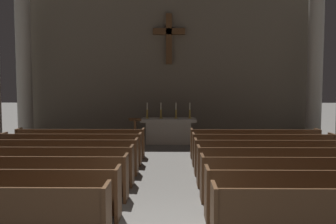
{
  "coord_description": "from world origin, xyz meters",
  "views": [
    {
      "loc": [
        0.19,
        -5.24,
        2.41
      ],
      "look_at": [
        0.0,
        8.06,
        1.36
      ],
      "focal_mm": 39.24,
      "sensor_mm": 36.0,
      "label": 1
    }
  ],
  "objects": [
    {
      "name": "pew_right_row_5",
      "position": [
        2.8,
        4.31,
        0.48
      ],
      "size": [
        4.1,
        0.5,
        0.95
      ],
      "color": "brown",
      "rests_on": "ground"
    },
    {
      "name": "pew_right_row_7",
      "position": [
        2.8,
        6.48,
        0.48
      ],
      "size": [
        4.1,
        0.5,
        0.95
      ],
      "color": "brown",
      "rests_on": "ground"
    },
    {
      "name": "pew_right_row_4",
      "position": [
        2.8,
        3.22,
        0.48
      ],
      "size": [
        4.1,
        0.5,
        0.95
      ],
      "color": "brown",
      "rests_on": "ground"
    },
    {
      "name": "pew_right_row_6",
      "position": [
        2.8,
        5.39,
        0.48
      ],
      "size": [
        4.1,
        0.5,
        0.95
      ],
      "color": "brown",
      "rests_on": "ground"
    },
    {
      "name": "altar",
      "position": [
        0.0,
        9.32,
        0.53
      ],
      "size": [
        2.2,
        0.9,
        1.01
      ],
      "color": "#BCB7AD",
      "rests_on": "ground"
    },
    {
      "name": "candlestick_outer_left",
      "position": [
        -0.85,
        9.32,
        1.21
      ],
      "size": [
        0.16,
        0.16,
        0.63
      ],
      "color": "#B79338",
      "rests_on": "altar"
    },
    {
      "name": "candlestick_inner_right",
      "position": [
        0.3,
        9.32,
        1.21
      ],
      "size": [
        0.16,
        0.16,
        0.63
      ],
      "color": "#B79338",
      "rests_on": "altar"
    },
    {
      "name": "pew_left_row_2",
      "position": [
        -2.8,
        1.05,
        0.48
      ],
      "size": [
        4.1,
        0.5,
        0.95
      ],
      "color": "brown",
      "rests_on": "ground"
    },
    {
      "name": "pew_left_row_4",
      "position": [
        -2.8,
        3.22,
        0.48
      ],
      "size": [
        4.1,
        0.5,
        0.95
      ],
      "color": "brown",
      "rests_on": "ground"
    },
    {
      "name": "pew_left_row_3",
      "position": [
        -2.8,
        2.13,
        0.48
      ],
      "size": [
        4.1,
        0.5,
        0.95
      ],
      "color": "brown",
      "rests_on": "ground"
    },
    {
      "name": "column_left_fourth",
      "position": [
        -5.97,
        9.88,
        3.47
      ],
      "size": [
        0.92,
        0.92,
        7.12
      ],
      "color": "#ADA89E",
      "rests_on": "ground"
    },
    {
      "name": "apse_with_cross",
      "position": [
        0.0,
        11.29,
        3.95
      ],
      "size": [
        12.91,
        0.51,
        7.88
      ],
      "color": "#706656",
      "rests_on": "ground"
    },
    {
      "name": "pew_left_row_6",
      "position": [
        -2.8,
        5.39,
        0.48
      ],
      "size": [
        4.1,
        0.5,
        0.95
      ],
      "color": "brown",
      "rests_on": "ground"
    },
    {
      "name": "pew_left_row_7",
      "position": [
        -2.8,
        6.48,
        0.48
      ],
      "size": [
        4.1,
        0.5,
        0.95
      ],
      "color": "brown",
      "rests_on": "ground"
    },
    {
      "name": "column_right_fourth",
      "position": [
        5.97,
        9.88,
        3.47
      ],
      "size": [
        0.92,
        0.92,
        7.12
      ],
      "color": "#ADA89E",
      "rests_on": "ground"
    },
    {
      "name": "pew_right_row_2",
      "position": [
        2.8,
        1.05,
        0.48
      ],
      "size": [
        4.1,
        0.5,
        0.95
      ],
      "color": "brown",
      "rests_on": "ground"
    },
    {
      "name": "pew_right_row_3",
      "position": [
        2.8,
        2.13,
        0.48
      ],
      "size": [
        4.1,
        0.5,
        0.95
      ],
      "color": "brown",
      "rests_on": "ground"
    },
    {
      "name": "candlestick_outer_right",
      "position": [
        0.85,
        9.32,
        1.21
      ],
      "size": [
        0.16,
        0.16,
        0.63
      ],
      "color": "#B79338",
      "rests_on": "altar"
    },
    {
      "name": "lectern",
      "position": [
        -1.21,
        8.12,
        0.55
      ],
      "size": [
        0.44,
        0.36,
        1.15
      ],
      "color": "brown",
      "rests_on": "ground"
    },
    {
      "name": "pew_left_row_5",
      "position": [
        -2.8,
        4.31,
        0.48
      ],
      "size": [
        4.1,
        0.5,
        0.95
      ],
      "color": "brown",
      "rests_on": "ground"
    },
    {
      "name": "candlestick_inner_left",
      "position": [
        -0.3,
        9.32,
        1.21
      ],
      "size": [
        0.16,
        0.16,
        0.63
      ],
      "color": "#B79338",
      "rests_on": "altar"
    }
  ]
}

